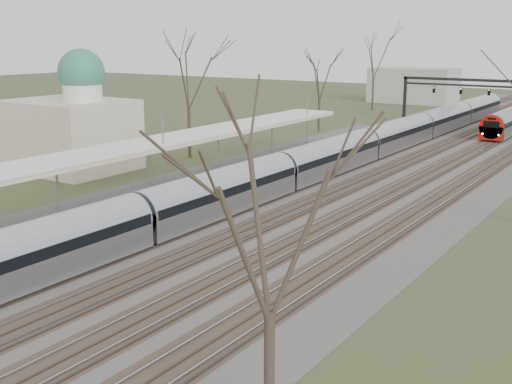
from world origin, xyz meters
TOP-DOWN VIEW (x-y plane):
  - track_bed at (0.26, 55.00)m, footprint 24.00×160.00m
  - platform at (-9.05, 37.50)m, footprint 3.50×69.00m
  - canopy at (-9.05, 32.99)m, footprint 4.10×50.00m
  - dome_building at (-21.71, 38.00)m, footprint 10.00×8.00m
  - signal_gantry at (0.29, 84.99)m, footprint 21.00×0.59m
  - tree_west_far at (-17.00, 48.00)m, footprint 5.50×5.50m
  - tree_east_near at (13.00, 15.00)m, footprint 4.50×4.50m
  - train_near at (-2.50, 55.68)m, footprint 2.62×90.21m

SIDE VIEW (x-z plane):
  - track_bed at x=0.26m, z-range -0.05..0.17m
  - platform at x=-9.05m, z-range 0.00..1.00m
  - train_near at x=-2.50m, z-range -0.05..3.00m
  - dome_building at x=-21.71m, z-range -1.43..8.87m
  - canopy at x=-9.05m, z-range 2.37..5.48m
  - signal_gantry at x=0.29m, z-range 1.87..7.95m
  - tree_east_near at x=13.00m, z-range 1.92..11.19m
  - tree_west_far at x=-17.00m, z-range 2.35..13.68m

